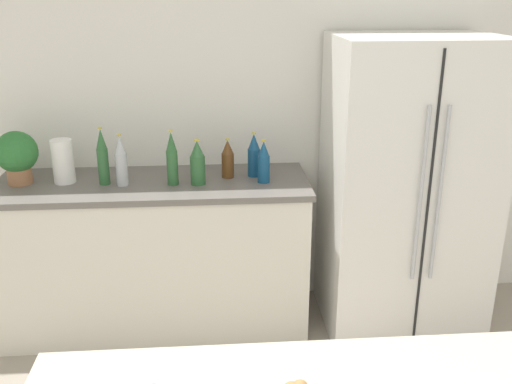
# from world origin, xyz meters

# --- Properties ---
(wall_back) EXTENTS (8.00, 0.06, 2.55)m
(wall_back) POSITION_xyz_m (0.00, 2.73, 1.27)
(wall_back) COLOR white
(wall_back) RESTS_ON ground_plane
(back_counter) EXTENTS (1.78, 0.63, 0.92)m
(back_counter) POSITION_xyz_m (-0.52, 2.40, 0.46)
(back_counter) COLOR silver
(back_counter) RESTS_ON ground_plane
(refrigerator) EXTENTS (0.90, 0.73, 1.72)m
(refrigerator) POSITION_xyz_m (0.94, 2.33, 0.86)
(refrigerator) COLOR silver
(refrigerator) RESTS_ON ground_plane
(potted_plant) EXTENTS (0.23, 0.23, 0.30)m
(potted_plant) POSITION_xyz_m (-1.25, 2.42, 1.09)
(potted_plant) COLOR #9E6B47
(potted_plant) RESTS_ON back_counter
(paper_towel_roll) EXTENTS (0.12, 0.12, 0.25)m
(paper_towel_roll) POSITION_xyz_m (-1.01, 2.42, 1.05)
(paper_towel_roll) COLOR white
(paper_towel_roll) RESTS_ON back_counter
(back_bottle_0) EXTENTS (0.07, 0.07, 0.29)m
(back_bottle_0) POSITION_xyz_m (-0.67, 2.35, 1.06)
(back_bottle_0) COLOR #B2B7BC
(back_bottle_0) RESTS_ON back_counter
(back_bottle_1) EXTENTS (0.07, 0.07, 0.26)m
(back_bottle_1) POSITION_xyz_m (0.07, 2.46, 1.04)
(back_bottle_1) COLOR navy
(back_bottle_1) RESTS_ON back_counter
(back_bottle_2) EXTENTS (0.06, 0.06, 0.31)m
(back_bottle_2) POSITION_xyz_m (-0.39, 2.34, 1.07)
(back_bottle_2) COLOR #2D6033
(back_bottle_2) RESTS_ON back_counter
(back_bottle_3) EXTENTS (0.07, 0.07, 0.23)m
(back_bottle_3) POSITION_xyz_m (-0.08, 2.44, 1.03)
(back_bottle_3) COLOR brown
(back_bottle_3) RESTS_ON back_counter
(back_bottle_4) EXTENTS (0.08, 0.08, 0.26)m
(back_bottle_4) POSITION_xyz_m (-0.25, 2.33, 1.04)
(back_bottle_4) COLOR #2D6033
(back_bottle_4) RESTS_ON back_counter
(back_bottle_5) EXTENTS (0.07, 0.07, 0.25)m
(back_bottle_5) POSITION_xyz_m (0.12, 2.34, 1.04)
(back_bottle_5) COLOR navy
(back_bottle_5) RESTS_ON back_counter
(back_bottle_6) EXTENTS (0.06, 0.06, 0.33)m
(back_bottle_6) POSITION_xyz_m (-0.78, 2.37, 1.08)
(back_bottle_6) COLOR #2D6033
(back_bottle_6) RESTS_ON back_counter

